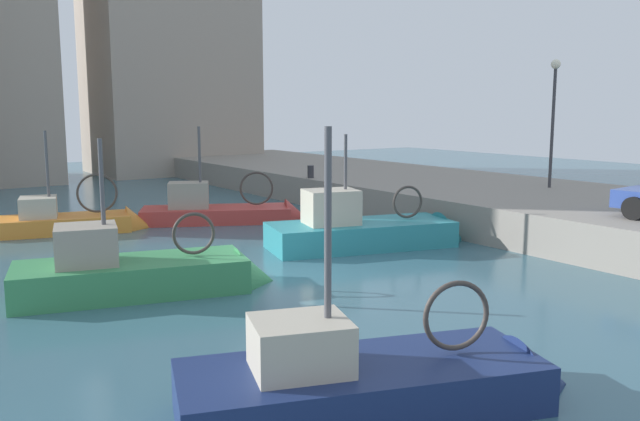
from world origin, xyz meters
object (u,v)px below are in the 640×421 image
Objects in this scene: fishing_boat_teal at (371,242)px; fishing_boat_red at (227,218)px; fishing_boat_orange at (71,229)px; mooring_bollard_mid at (311,172)px; quay_streetlamp at (554,102)px; fishing_boat_green at (147,287)px; fishing_boat_navy at (385,401)px.

fishing_boat_red is at bearing 104.02° from fishing_boat_teal.
mooring_bollard_mid is at bearing 3.38° from fishing_boat_orange.
fishing_boat_orange is 18.18m from quay_streetlamp.
fishing_boat_teal is at bearing -75.98° from fishing_boat_red.
fishing_boat_green is 11.28× the size of mooring_bollard_mid.
quay_streetlamp is at bearing -30.72° from fishing_boat_red.
fishing_boat_navy is at bearing -108.55° from fishing_boat_red.
fishing_boat_orange is at bearing 167.60° from fishing_boat_red.
fishing_boat_navy is 0.97× the size of fishing_boat_red.
mooring_bollard_mid is at bearing 124.87° from quay_streetlamp.
fishing_boat_red is (5.17, 15.41, 0.04)m from fishing_boat_navy.
fishing_boat_green is at bearing 95.15° from fishing_boat_navy.
quay_streetlamp is (10.64, -6.32, 4.32)m from fishing_boat_red.
fishing_boat_navy is 7.76m from fishing_boat_green.
fishing_boat_red is at bearing 71.45° from fishing_boat_navy.
fishing_boat_green reaches higher than fishing_boat_teal.
fishing_boat_navy is 20.02m from mooring_bollard_mid.
fishing_boat_navy is 11.23× the size of mooring_bollard_mid.
fishing_boat_orange is 0.86× the size of fishing_boat_teal.
fishing_boat_teal reaches higher than mooring_bollard_mid.
fishing_boat_orange is at bearing 132.01° from fishing_boat_teal.
quay_streetlamp is at bearing -55.13° from mooring_bollard_mid.
fishing_boat_navy is 0.92× the size of fishing_boat_teal.
fishing_boat_green is 1.28× the size of quay_streetlamp.
fishing_boat_navy is 16.25m from fishing_boat_red.
fishing_boat_teal is (1.64, -6.59, 0.00)m from fishing_boat_red.
fishing_boat_red is 11.58× the size of mooring_bollard_mid.
fishing_boat_green reaches higher than mooring_bollard_mid.
quay_streetlamp is (15.81, 9.08, 4.36)m from fishing_boat_navy.
fishing_boat_teal is at bearing -47.99° from fishing_boat_orange.
fishing_boat_red is 5.47m from fishing_boat_orange.
fishing_boat_navy reaches higher than fishing_boat_red.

